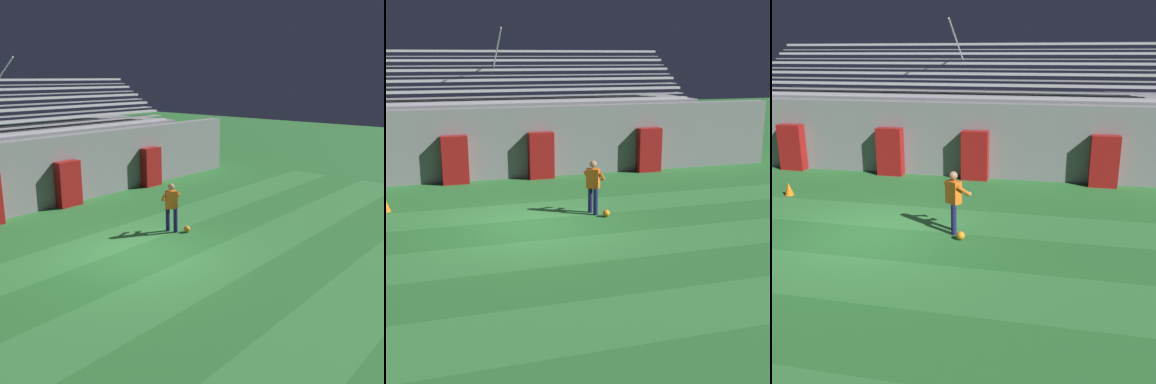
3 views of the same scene
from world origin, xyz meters
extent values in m
plane|color=#286B2D|center=(0.00, 0.00, 0.00)|extent=(80.00, 80.00, 0.00)
cube|color=#337A38|center=(0.00, -6.00, 0.00)|extent=(28.00, 1.88, 0.01)
cube|color=#337A38|center=(0.00, -2.24, 0.00)|extent=(28.00, 1.88, 0.01)
cube|color=#337A38|center=(0.00, 1.52, 0.00)|extent=(28.00, 1.88, 0.01)
cube|color=gray|center=(0.00, 6.50, 1.40)|extent=(24.00, 0.60, 2.80)
cube|color=maroon|center=(1.67, 5.95, 0.92)|extent=(0.99, 0.44, 1.84)
cube|color=maroon|center=(6.29, 5.95, 0.92)|extent=(0.99, 0.44, 1.84)
cube|color=#B7B7BC|center=(0.00, 7.25, 2.95)|extent=(17.10, 0.36, 0.10)
cube|color=gray|center=(0.00, 7.05, 2.72)|extent=(17.10, 0.60, 0.04)
cube|color=gray|center=(0.00, 7.75, 3.12)|extent=(17.10, 0.60, 0.04)
cylinder|color=#19194C|center=(2.05, 0.81, 0.41)|extent=(0.19, 0.19, 0.82)
cylinder|color=#19194C|center=(2.13, 0.52, 0.41)|extent=(0.19, 0.19, 0.82)
cube|color=orange|center=(2.09, 0.66, 1.12)|extent=(0.45, 0.41, 0.60)
sphere|color=#A37556|center=(2.09, 0.66, 1.56)|extent=(0.22, 0.22, 0.22)
cylinder|color=orange|center=(1.97, 0.91, 1.17)|extent=(0.34, 0.45, 0.37)
cylinder|color=orange|center=(2.37, 0.65, 1.17)|extent=(0.34, 0.45, 0.37)
cube|color=silver|center=(2.11, 1.06, 1.04)|extent=(0.15, 0.15, 0.08)
cube|color=silver|center=(2.44, 0.84, 1.04)|extent=(0.15, 0.15, 0.08)
sphere|color=orange|center=(2.38, 0.22, 0.11)|extent=(0.22, 0.22, 0.22)
camera|label=1|loc=(-8.37, -9.26, 5.09)|focal=42.00mm
camera|label=2|loc=(-2.88, -14.39, 4.72)|focal=50.00mm
camera|label=3|loc=(4.65, -10.10, 4.53)|focal=42.00mm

